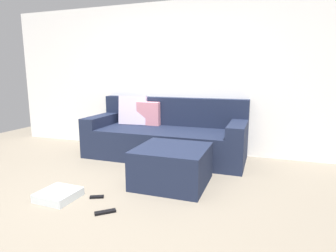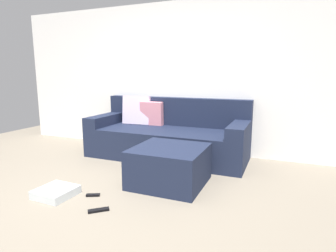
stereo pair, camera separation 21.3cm
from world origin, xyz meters
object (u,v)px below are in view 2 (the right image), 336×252
couch_sectional (167,136)px  remote_near_ottoman (99,210)px  ottoman (170,166)px  remote_by_storage_bin (93,195)px  storage_bin (56,192)px

couch_sectional → remote_near_ottoman: 1.97m
couch_sectional → ottoman: size_ratio=2.99×
ottoman → remote_by_storage_bin: bearing=-134.2°
remote_near_ottoman → remote_by_storage_bin: bearing=93.9°
remote_near_ottoman → remote_by_storage_bin: (-0.26, 0.26, 0.00)m
storage_bin → remote_by_storage_bin: size_ratio=2.57×
ottoman → remote_by_storage_bin: (-0.62, -0.64, -0.21)m
couch_sectional → ottoman: bearing=-66.1°
couch_sectional → storage_bin: (-0.53, -1.83, -0.27)m
ottoman → remote_near_ottoman: bearing=-112.0°
ottoman → remote_near_ottoman: ottoman is taller
couch_sectional → remote_by_storage_bin: bearing=-95.4°
remote_by_storage_bin → couch_sectional: bearing=58.6°
couch_sectional → ottoman: 1.15m
ottoman → remote_by_storage_bin: size_ratio=5.65×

